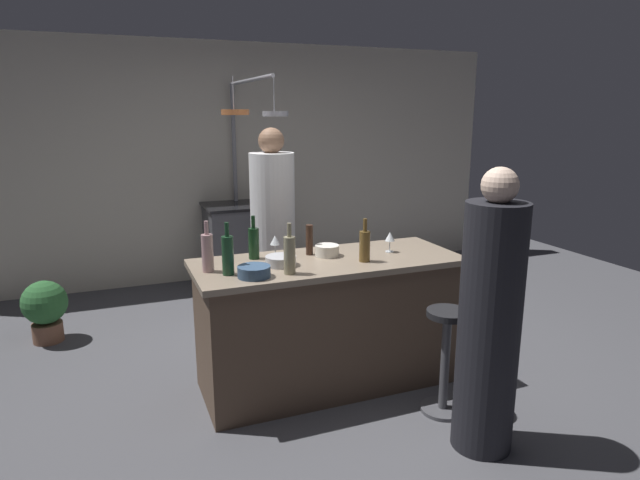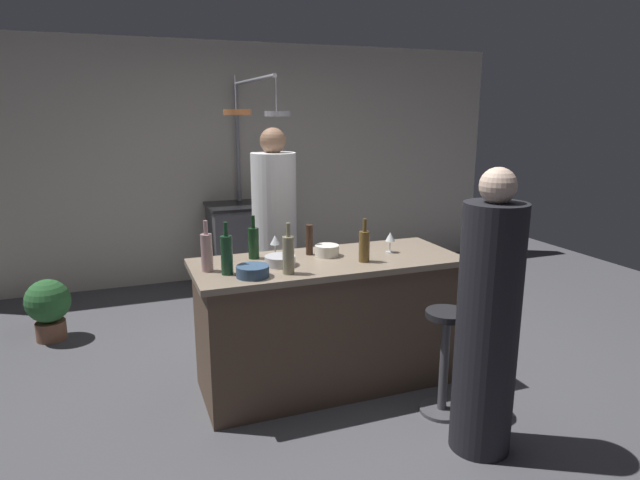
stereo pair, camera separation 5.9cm
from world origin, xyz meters
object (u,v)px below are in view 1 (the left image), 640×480
at_px(mixing_bowl_steel, 281,261).
at_px(guest_right, 489,324).
at_px(wine_glass_by_chef, 390,237).
at_px(potted_plant, 45,307).
at_px(wine_bottle_white, 290,254).
at_px(wine_bottle_rose, 208,252).
at_px(chef, 273,241).
at_px(mixing_bowl_ceramic, 327,250).
at_px(bar_stool_right, 445,356).
at_px(wine_bottle_green, 228,255).
at_px(wine_bottle_amber, 365,245).
at_px(pepper_mill, 309,240).
at_px(wine_bottle_red, 254,242).
at_px(wine_glass_near_right_guest, 275,241).
at_px(stove_range, 243,244).
at_px(mixing_bowl_blue, 254,272).

bearing_deg(mixing_bowl_steel, guest_right, -48.45).
bearing_deg(wine_glass_by_chef, guest_right, -86.82).
xyz_separation_m(potted_plant, wine_bottle_white, (1.55, -1.73, 0.73)).
xyz_separation_m(guest_right, wine_bottle_rose, (-1.33, 1.02, 0.29)).
xyz_separation_m(chef, mixing_bowl_ceramic, (0.11, -0.92, 0.13)).
height_order(bar_stool_right, wine_bottle_green, wine_bottle_green).
height_order(wine_bottle_amber, mixing_bowl_ceramic, wine_bottle_amber).
bearing_deg(bar_stool_right, wine_bottle_amber, 124.53).
height_order(guest_right, wine_glass_by_chef, guest_right).
distance_m(bar_stool_right, pepper_mill, 1.17).
bearing_deg(potted_plant, mixing_bowl_steel, -44.53).
relative_size(wine_bottle_rose, wine_bottle_white, 1.01).
bearing_deg(wine_bottle_red, mixing_bowl_steel, -62.35).
xyz_separation_m(chef, bar_stool_right, (0.62, -1.63, -0.43)).
relative_size(wine_bottle_green, mixing_bowl_ceramic, 1.96).
bearing_deg(wine_glass_near_right_guest, stove_range, 82.24).
relative_size(wine_bottle_green, wine_bottle_white, 1.02).
bearing_deg(guest_right, wine_glass_by_chef, 93.18).
relative_size(chef, pepper_mill, 8.29).
bearing_deg(bar_stool_right, wine_bottle_white, 155.48).
bearing_deg(wine_bottle_green, wine_glass_by_chef, 5.74).
height_order(wine_bottle_red, wine_glass_by_chef, wine_bottle_red).
bearing_deg(wine_bottle_amber, mixing_bowl_blue, -174.84).
bearing_deg(wine_bottle_green, potted_plant, 126.72).
relative_size(stove_range, wine_bottle_white, 2.82).
bearing_deg(potted_plant, wine_bottle_green, -53.28).
xyz_separation_m(pepper_mill, wine_bottle_white, (-0.27, -0.38, 0.02)).
relative_size(potted_plant, wine_bottle_green, 1.61).
distance_m(pepper_mill, wine_bottle_green, 0.67).
distance_m(stove_range, wine_bottle_green, 2.70).
height_order(chef, mixing_bowl_blue, chef).
relative_size(stove_range, pepper_mill, 4.24).
bearing_deg(stove_range, wine_bottle_amber, -85.52).
bearing_deg(pepper_mill, mixing_bowl_steel, -145.46).
bearing_deg(potted_plant, wine_bottle_red, -42.26).
height_order(potted_plant, mixing_bowl_blue, mixing_bowl_blue).
bearing_deg(pepper_mill, mixing_bowl_ceramic, -37.00).
height_order(chef, mixing_bowl_ceramic, chef).
height_order(pepper_mill, wine_bottle_green, wine_bottle_green).
xyz_separation_m(wine_glass_by_chef, mixing_bowl_ceramic, (-0.45, 0.07, -0.07)).
distance_m(guest_right, mixing_bowl_blue, 1.37).
xyz_separation_m(potted_plant, mixing_bowl_steel, (1.55, -1.53, 0.63)).
xyz_separation_m(wine_bottle_red, mixing_bowl_blue, (-0.11, -0.41, -0.08)).
xyz_separation_m(wine_bottle_amber, mixing_bowl_ceramic, (-0.18, 0.22, -0.07)).
bearing_deg(mixing_bowl_steel, wine_bottle_amber, -11.81).
bearing_deg(mixing_bowl_blue, bar_stool_right, -20.69).
relative_size(chef, mixing_bowl_steel, 8.77).
height_order(wine_bottle_rose, wine_glass_by_chef, wine_bottle_rose).
bearing_deg(mixing_bowl_blue, wine_bottle_rose, 137.35).
height_order(guest_right, wine_bottle_red, guest_right).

